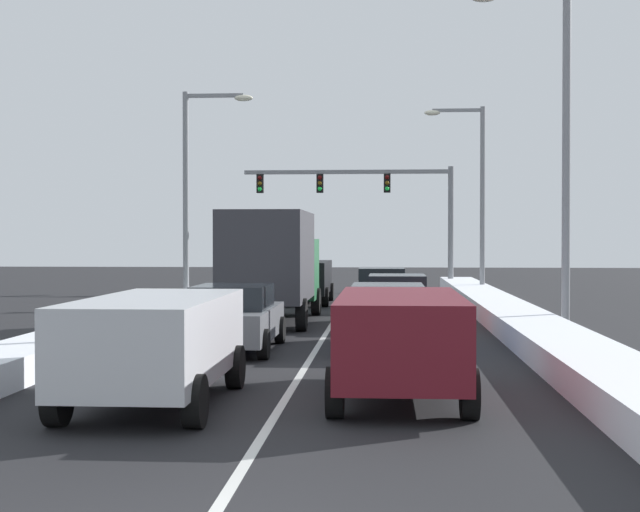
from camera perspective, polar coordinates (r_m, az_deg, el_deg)
name	(u,v)px	position (r m, az deg, el deg)	size (l,w,h in m)	color
ground_plane	(321,341)	(23.44, 0.09, -5.23)	(120.00, 120.00, 0.00)	black
lane_stripe_between_right_lane_and_center_lane	(331,326)	(27.39, 0.65, -4.31)	(0.14, 43.76, 0.01)	silver
snow_bank_right_shoulder	(513,318)	(27.57, 11.74, -3.72)	(1.63, 43.76, 0.56)	white
snow_bank_left_shoulder	(153,316)	(28.18, -10.19, -3.62)	(1.47, 43.76, 0.55)	white
suv_maroon_right_lane_nearest	(400,336)	(15.02, 4.93, -4.88)	(2.16, 4.90, 1.67)	maroon
sedan_navy_right_lane_second	(388,316)	(21.80, 4.16, -3.69)	(2.00, 4.50, 1.51)	navy
sedan_red_right_lane_third	(397,300)	(27.50, 4.74, -2.70)	(2.00, 4.50, 1.51)	maroon
sedan_charcoal_right_lane_fourth	(382,288)	(34.05, 3.80, -1.97)	(2.00, 4.50, 1.51)	#38383D
suv_silver_center_lane_nearest	(156,340)	(14.60, -10.01, -5.06)	(2.16, 4.90, 1.67)	#B7BABF
sedan_gray_center_lane_second	(234,317)	(21.44, -5.31, -3.77)	(2.00, 4.50, 1.51)	slate
box_truck_center_lane_third	(272,261)	(28.26, -2.97, -0.29)	(2.53, 7.20, 3.36)	#1E5633
suv_black_center_lane_fourth	(304,278)	(36.84, -1.00, -1.35)	(2.16, 4.90, 1.67)	black
traffic_light_gantry	(377,196)	(47.15, 3.50, 3.69)	(10.60, 0.47, 6.20)	slate
street_lamp_right_near	(554,130)	(25.80, 14.14, 7.49)	(2.66, 0.36, 9.28)	gray
street_lamp_right_mid	(474,184)	(41.41, 9.44, 4.40)	(2.66, 0.36, 8.35)	gray
street_lamp_left_mid	(195,178)	(35.39, -7.64, 4.75)	(2.66, 0.36, 8.09)	gray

